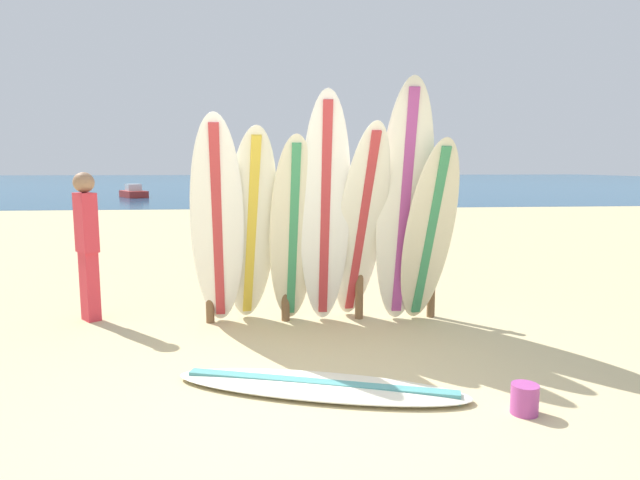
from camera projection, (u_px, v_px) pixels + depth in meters
ground_plane at (306, 409)px, 3.82m from camera, size 120.00×120.00×0.00m
ocean_water at (271, 181)px, 61.04m from camera, size 120.00×80.00×0.01m
surfboard_rack at (323, 260)px, 5.96m from camera, size 2.57×0.09×1.10m
surfboard_leaning_far_left at (217, 227)px, 5.43m from camera, size 0.60×1.03×2.19m
surfboard_leaning_left at (251, 230)px, 5.59m from camera, size 0.70×1.07×2.09m
surfboard_leaning_center_left at (293, 233)px, 5.62m from camera, size 0.54×0.84×2.02m
surfboard_leaning_center at (325, 214)px, 5.53m from camera, size 0.54×0.88×2.42m
surfboard_leaning_center_right at (361, 227)px, 5.66m from camera, size 0.64×1.11×2.14m
surfboard_leaning_right at (404, 207)px, 5.60m from camera, size 0.59×0.76×2.56m
surfboard_leaning_far_right at (429, 234)px, 5.65m from camera, size 0.63×0.86×1.99m
surfboard_lying_on_sand at (319, 386)px, 4.14m from camera, size 2.34×1.21×0.08m
beachgoer_standing at (87, 240)px, 5.92m from camera, size 0.30×0.31×1.63m
small_boat_offshore at (134, 193)px, 29.31m from camera, size 1.87×2.24×0.71m
sand_bucket at (525, 399)px, 3.74m from camera, size 0.19×0.19×0.21m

